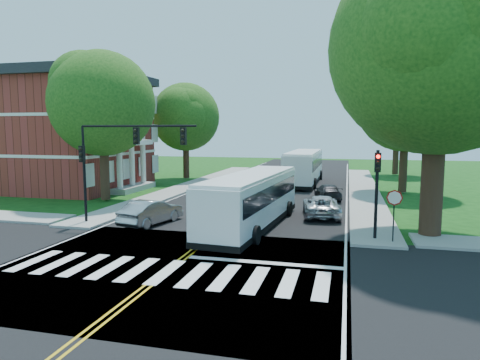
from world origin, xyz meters
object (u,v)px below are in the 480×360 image
(bus_lead, at_px, (252,199))
(signal_ne, at_px, (377,182))
(suv, at_px, (321,206))
(dark_sedan, at_px, (328,192))
(bus_follow, at_px, (304,167))
(signal_nw, at_px, (119,150))
(hatchback, at_px, (151,212))

(bus_lead, bearing_deg, signal_ne, 171.84)
(suv, distance_m, dark_sedan, 7.06)
(signal_ne, bearing_deg, dark_sedan, 102.82)
(bus_lead, relative_size, bus_follow, 0.92)
(signal_nw, height_order, dark_sedan, signal_nw)
(suv, bearing_deg, dark_sedan, -97.67)
(bus_lead, bearing_deg, bus_follow, -87.56)
(signal_nw, xyz_separation_m, bus_lead, (7.42, 1.53, -2.75))
(bus_follow, relative_size, hatchback, 2.95)
(bus_follow, distance_m, hatchback, 22.82)
(dark_sedan, bearing_deg, bus_lead, 58.63)
(signal_nw, bearing_deg, signal_ne, 0.05)
(bus_lead, distance_m, bus_follow, 21.08)
(signal_ne, distance_m, dark_sedan, 13.21)
(signal_ne, xyz_separation_m, bus_lead, (-6.63, 1.52, -1.34))
(signal_ne, height_order, hatchback, signal_ne)
(signal_nw, xyz_separation_m, signal_ne, (14.06, 0.01, -1.41))
(signal_nw, xyz_separation_m, hatchback, (1.50, 0.83, -3.64))
(signal_nw, relative_size, hatchback, 1.62)
(suv, bearing_deg, bus_follow, -87.47)
(hatchback, bearing_deg, dark_sedan, -116.48)
(signal_nw, bearing_deg, suv, 26.99)
(hatchback, height_order, suv, hatchback)
(hatchback, relative_size, dark_sedan, 1.06)
(bus_lead, relative_size, hatchback, 2.72)
(hatchback, distance_m, suv, 10.70)
(signal_ne, relative_size, dark_sedan, 1.06)
(suv, height_order, dark_sedan, suv)
(bus_lead, bearing_deg, suv, -126.84)
(bus_follow, relative_size, dark_sedan, 3.12)
(hatchback, bearing_deg, signal_nw, 41.70)
(signal_nw, height_order, suv, signal_nw)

